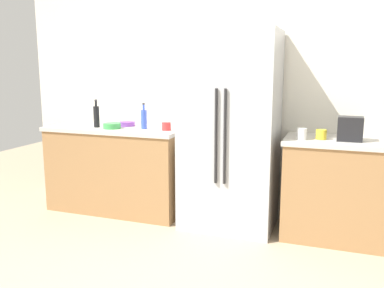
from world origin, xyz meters
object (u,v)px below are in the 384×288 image
(bowl_b, at_px, (112,126))
(bottle_a, at_px, (96,116))
(toaster, at_px, (350,129))
(cup_c, at_px, (166,126))
(refrigerator, at_px, (230,131))
(bottle_b, at_px, (144,119))
(cup_b, at_px, (321,134))
(bowl_a, at_px, (127,124))
(cup_a, at_px, (302,134))

(bowl_b, bearing_deg, bottle_a, 171.39)
(toaster, xyz_separation_m, cup_c, (-1.69, 0.02, -0.06))
(refrigerator, xyz_separation_m, bowl_b, (-1.21, -0.08, 0.01))
(refrigerator, bearing_deg, toaster, -1.48)
(bottle_b, xyz_separation_m, cup_b, (1.71, -0.04, -0.06))
(cup_b, bearing_deg, bottle_b, 178.52)
(toaster, xyz_separation_m, bowl_a, (-2.21, 0.17, -0.08))
(refrigerator, relative_size, bottle_a, 6.40)
(cup_b, height_order, bowl_a, cup_b)
(bottle_a, xyz_separation_m, cup_b, (2.23, 0.02, -0.07))
(cup_b, distance_m, bowl_b, 2.03)
(bottle_b, height_order, bowl_a, bottle_b)
(refrigerator, relative_size, cup_a, 18.31)
(cup_c, relative_size, bowl_b, 0.51)
(cup_c, distance_m, bowl_b, 0.57)
(refrigerator, relative_size, toaster, 8.96)
(cup_b, xyz_separation_m, bowl_b, (-2.03, -0.05, -0.01))
(toaster, distance_m, bottle_a, 2.46)
(bottle_a, distance_m, cup_c, 0.77)
(refrigerator, height_order, bowl_b, refrigerator)
(refrigerator, height_order, bottle_a, refrigerator)
(cup_c, xyz_separation_m, bowl_a, (-0.52, 0.15, -0.02))
(toaster, xyz_separation_m, cup_b, (-0.23, -0.00, -0.06))
(toaster, height_order, bottle_a, bottle_a)
(refrigerator, height_order, cup_a, refrigerator)
(refrigerator, xyz_separation_m, bowl_a, (-1.16, 0.14, 0.00))
(bottle_b, bearing_deg, cup_b, -1.48)
(cup_b, bearing_deg, bowl_b, -178.71)
(cup_c, distance_m, bowl_a, 0.54)
(refrigerator, bearing_deg, bottle_a, -178.16)
(toaster, relative_size, cup_b, 2.26)
(toaster, distance_m, cup_b, 0.24)
(bottle_a, bearing_deg, toaster, 0.43)
(refrigerator, distance_m, cup_c, 0.64)
(cup_a, xyz_separation_m, bowl_a, (-1.82, 0.25, -0.03))
(cup_c, height_order, bowl_b, cup_c)
(refrigerator, distance_m, bottle_b, 0.90)
(cup_b, bearing_deg, cup_a, -153.29)
(bottle_a, distance_m, cup_b, 2.23)
(bottle_b, xyz_separation_m, bowl_a, (-0.26, 0.13, -0.08))
(refrigerator, relative_size, cup_b, 20.26)
(toaster, height_order, cup_c, toaster)
(bottle_a, relative_size, bowl_b, 1.62)
(bottle_b, bearing_deg, refrigerator, -0.93)
(cup_b, relative_size, bowl_b, 0.51)
(bottle_a, bearing_deg, bottle_b, 6.64)
(bottle_b, distance_m, bowl_a, 0.30)
(cup_a, bearing_deg, bowl_b, 178.99)
(toaster, bearing_deg, bottle_b, 178.77)
(bowl_a, xyz_separation_m, bowl_b, (-0.05, -0.22, 0.00))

